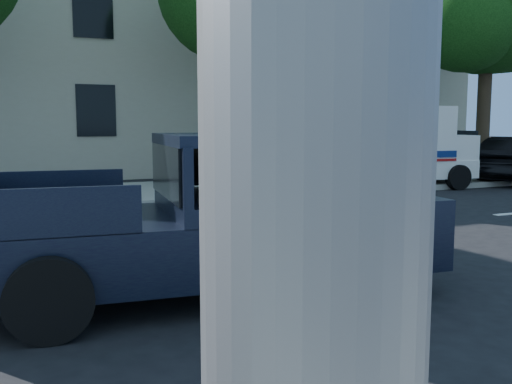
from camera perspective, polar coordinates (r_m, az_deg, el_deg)
ground at (r=5.46m, az=-5.39°, el=-12.53°), size 120.00×120.00×0.00m
far_sidewalk at (r=14.30m, az=-17.00°, el=-0.38°), size 60.00×4.00×0.15m
lane_stripes at (r=9.22m, az=-0.17°, el=-4.40°), size 21.60×0.14×0.01m
street_tree_right at (r=20.97m, az=22.27°, el=17.13°), size 6.00×5.20×8.60m
building_main at (r=22.05m, az=-11.72°, el=13.77°), size 26.00×6.00×9.00m
pickup_truck at (r=6.06m, az=-5.20°, el=-4.92°), size 4.91×2.65×1.70m
mail_truck at (r=16.34m, az=13.51°, el=3.84°), size 4.29×2.42×2.27m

